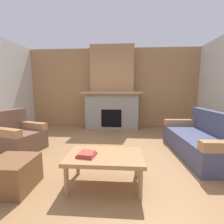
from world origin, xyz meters
The scene contains 8 objects.
ground centered at (0.00, 0.00, 0.00)m, with size 9.00×9.00×0.00m, color olive.
wall_back_wood_panel centered at (0.00, 3.00, 1.35)m, with size 6.00×0.12×2.70m, color #A87A4C.
fireplace centered at (0.00, 2.62, 1.16)m, with size 1.90×0.82×2.70m.
couch centered at (1.91, 0.44, 0.29)m, with size 0.91×1.83×0.85m.
armchair centered at (-1.83, 0.43, 0.29)m, with size 0.95×0.95×0.85m.
coffee_table centered at (0.12, -0.67, 0.38)m, with size 1.00×0.60×0.43m.
ottoman centered at (-1.05, -0.82, 0.20)m, with size 0.52×0.52×0.40m, color brown.
book_stack_near_edge centered at (-0.11, -0.73, 0.45)m, with size 0.25×0.25×0.05m.
Camera 1 is at (0.34, -2.59, 1.27)m, focal length 24.77 mm.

